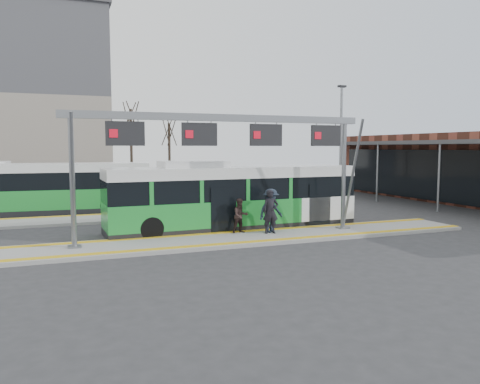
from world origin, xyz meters
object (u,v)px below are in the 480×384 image
at_px(hero_bus, 233,198).
at_px(passenger_c, 271,211).
at_px(passenger_a, 271,212).
at_px(passenger_b, 240,216).
at_px(gantry, 226,139).

bearing_deg(hero_bus, passenger_c, -65.10).
height_order(passenger_a, passenger_b, passenger_a).
bearing_deg(passenger_c, passenger_a, -132.13).
xyz_separation_m(hero_bus, passenger_b, (-0.30, -1.77, -0.61)).
bearing_deg(gantry, hero_bus, 63.89).
bearing_deg(hero_bus, gantry, -117.94).
bearing_deg(passenger_a, hero_bus, 118.24).
relative_size(hero_bus, passenger_b, 7.91).
height_order(hero_bus, passenger_b, hero_bus).
bearing_deg(passenger_a, passenger_b, 161.93).
distance_m(gantry, passenger_a, 3.81).
bearing_deg(hero_bus, passenger_b, -101.30).
xyz_separation_m(gantry, passenger_b, (0.88, 0.63, -3.38)).
bearing_deg(passenger_c, passenger_b, 150.67).
distance_m(passenger_a, passenger_b, 1.36).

